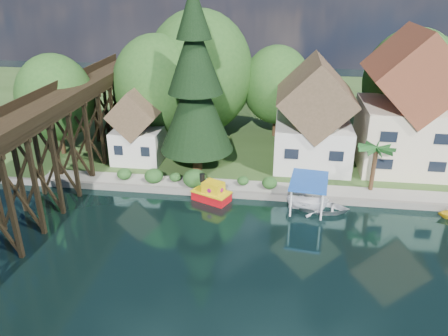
{
  "coord_description": "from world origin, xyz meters",
  "views": [
    {
      "loc": [
        3.7,
        -27.21,
        18.69
      ],
      "look_at": [
        -0.81,
        6.0,
        3.79
      ],
      "focal_mm": 35.0,
      "sensor_mm": 36.0,
      "label": 1
    }
  ],
  "objects_px": {
    "tugboat": "(212,193)",
    "house_left": "(313,120)",
    "shed": "(138,130)",
    "boat_canopy": "(308,197)",
    "conifer": "(195,86)",
    "palm_tree": "(376,150)",
    "trestle_bridge": "(46,146)",
    "house_center": "(407,110)",
    "boat_white_a": "(324,207)"
  },
  "relations": [
    {
      "from": "tugboat",
      "to": "boat_canopy",
      "type": "xyz_separation_m",
      "value": [
        8.43,
        -0.62,
        0.5
      ]
    },
    {
      "from": "conifer",
      "to": "boat_canopy",
      "type": "bearing_deg",
      "value": -29.88
    },
    {
      "from": "trestle_bridge",
      "to": "house_left",
      "type": "distance_m",
      "value": 25.42
    },
    {
      "from": "palm_tree",
      "to": "boat_white_a",
      "type": "relative_size",
      "value": 1.06
    },
    {
      "from": "boat_canopy",
      "to": "trestle_bridge",
      "type": "bearing_deg",
      "value": -176.46
    },
    {
      "from": "house_left",
      "to": "shed",
      "type": "relative_size",
      "value": 1.4
    },
    {
      "from": "palm_tree",
      "to": "tugboat",
      "type": "relative_size",
      "value": 1.18
    },
    {
      "from": "house_left",
      "to": "shed",
      "type": "bearing_deg",
      "value": -175.23
    },
    {
      "from": "house_left",
      "to": "house_center",
      "type": "distance_m",
      "value": 9.1
    },
    {
      "from": "shed",
      "to": "tugboat",
      "type": "height_order",
      "value": "shed"
    },
    {
      "from": "house_center",
      "to": "tugboat",
      "type": "bearing_deg",
      "value": -152.7
    },
    {
      "from": "boat_canopy",
      "to": "boat_white_a",
      "type": "bearing_deg",
      "value": -1.01
    },
    {
      "from": "trestle_bridge",
      "to": "conifer",
      "type": "relative_size",
      "value": 2.48
    },
    {
      "from": "boat_canopy",
      "to": "conifer",
      "type": "bearing_deg",
      "value": 150.12
    },
    {
      "from": "boat_canopy",
      "to": "house_left",
      "type": "bearing_deg",
      "value": 86.13
    },
    {
      "from": "conifer",
      "to": "palm_tree",
      "type": "distance_m",
      "value": 17.52
    },
    {
      "from": "conifer",
      "to": "shed",
      "type": "bearing_deg",
      "value": 165.2
    },
    {
      "from": "palm_tree",
      "to": "tugboat",
      "type": "height_order",
      "value": "palm_tree"
    },
    {
      "from": "tugboat",
      "to": "boat_canopy",
      "type": "height_order",
      "value": "boat_canopy"
    },
    {
      "from": "shed",
      "to": "conifer",
      "type": "height_order",
      "value": "conifer"
    },
    {
      "from": "trestle_bridge",
      "to": "palm_tree",
      "type": "relative_size",
      "value": 9.75
    },
    {
      "from": "tugboat",
      "to": "palm_tree",
      "type": "bearing_deg",
      "value": 11.97
    },
    {
      "from": "trestle_bridge",
      "to": "house_center",
      "type": "distance_m",
      "value": 33.96
    },
    {
      "from": "house_left",
      "to": "boat_canopy",
      "type": "distance_m",
      "value": 10.24
    },
    {
      "from": "tugboat",
      "to": "house_left",
      "type": "bearing_deg",
      "value": 44.22
    },
    {
      "from": "trestle_bridge",
      "to": "conifer",
      "type": "distance_m",
      "value": 14.31
    },
    {
      "from": "boat_canopy",
      "to": "shed",
      "type": "bearing_deg",
      "value": 155.41
    },
    {
      "from": "boat_white_a",
      "to": "tugboat",
      "type": "bearing_deg",
      "value": 91.11
    },
    {
      "from": "house_center",
      "to": "shed",
      "type": "height_order",
      "value": "house_center"
    },
    {
      "from": "boat_canopy",
      "to": "tugboat",
      "type": "bearing_deg",
      "value": 175.79
    },
    {
      "from": "conifer",
      "to": "tugboat",
      "type": "relative_size",
      "value": 4.64
    },
    {
      "from": "house_left",
      "to": "house_center",
      "type": "relative_size",
      "value": 0.79
    },
    {
      "from": "trestle_bridge",
      "to": "tugboat",
      "type": "height_order",
      "value": "trestle_bridge"
    },
    {
      "from": "shed",
      "to": "boat_canopy",
      "type": "xyz_separation_m",
      "value": [
        17.36,
        -7.95,
        -2.6
      ]
    },
    {
      "from": "trestle_bridge",
      "to": "palm_tree",
      "type": "bearing_deg",
      "value": 10.11
    },
    {
      "from": "trestle_bridge",
      "to": "house_center",
      "type": "bearing_deg",
      "value": 19.49
    },
    {
      "from": "conifer",
      "to": "palm_tree",
      "type": "bearing_deg",
      "value": -8.71
    },
    {
      "from": "palm_tree",
      "to": "shed",
      "type": "bearing_deg",
      "value": 169.55
    },
    {
      "from": "palm_tree",
      "to": "tugboat",
      "type": "bearing_deg",
      "value": -168.03
    },
    {
      "from": "palm_tree",
      "to": "boat_canopy",
      "type": "relative_size",
      "value": 0.95
    },
    {
      "from": "tugboat",
      "to": "boat_white_a",
      "type": "height_order",
      "value": "tugboat"
    },
    {
      "from": "house_left",
      "to": "palm_tree",
      "type": "distance_m",
      "value": 7.84
    },
    {
      "from": "trestle_bridge",
      "to": "house_center",
      "type": "xyz_separation_m",
      "value": [
        32.0,
        11.33,
        1.07
      ]
    },
    {
      "from": "trestle_bridge",
      "to": "boat_canopy",
      "type": "height_order",
      "value": "trestle_bridge"
    },
    {
      "from": "house_center",
      "to": "boat_white_a",
      "type": "bearing_deg",
      "value": -129.38
    },
    {
      "from": "tugboat",
      "to": "boat_canopy",
      "type": "bearing_deg",
      "value": -4.21
    },
    {
      "from": "shed",
      "to": "tugboat",
      "type": "relative_size",
      "value": 2.05
    },
    {
      "from": "tugboat",
      "to": "house_center",
      "type": "bearing_deg",
      "value": 27.3
    },
    {
      "from": "trestle_bridge",
      "to": "boat_white_a",
      "type": "relative_size",
      "value": 10.34
    },
    {
      "from": "trestle_bridge",
      "to": "shed",
      "type": "bearing_deg",
      "value": 61.81
    }
  ]
}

